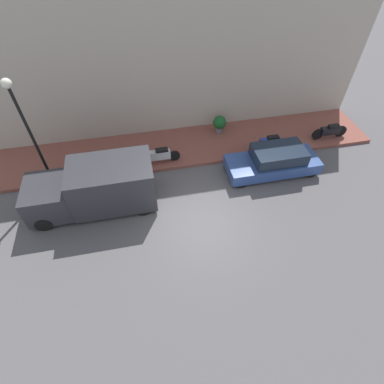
{
  "coord_description": "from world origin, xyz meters",
  "views": [
    {
      "loc": [
        -7.19,
        1.85,
        9.75
      ],
      "look_at": [
        1.16,
        0.13,
        0.6
      ],
      "focal_mm": 28.0,
      "sensor_mm": 36.0,
      "label": 1
    }
  ],
  "objects_px": {
    "delivery_van": "(94,188)",
    "motorcycle_black": "(330,131)",
    "motorcycle_blue": "(270,143)",
    "potted_plant": "(220,123)",
    "scooter_silver": "(159,155)",
    "parked_car": "(274,161)",
    "streetlamp": "(23,118)"
  },
  "relations": [
    {
      "from": "delivery_van",
      "to": "motorcycle_black",
      "type": "height_order",
      "value": "delivery_van"
    },
    {
      "from": "motorcycle_blue",
      "to": "streetlamp",
      "type": "height_order",
      "value": "streetlamp"
    },
    {
      "from": "parked_car",
      "to": "streetlamp",
      "type": "distance_m",
      "value": 10.57
    },
    {
      "from": "parked_car",
      "to": "motorcycle_black",
      "type": "height_order",
      "value": "parked_car"
    },
    {
      "from": "delivery_van",
      "to": "scooter_silver",
      "type": "bearing_deg",
      "value": -54.76
    },
    {
      "from": "motorcycle_black",
      "to": "parked_car",
      "type": "bearing_deg",
      "value": 113.9
    },
    {
      "from": "delivery_van",
      "to": "motorcycle_blue",
      "type": "height_order",
      "value": "delivery_van"
    },
    {
      "from": "motorcycle_blue",
      "to": "potted_plant",
      "type": "bearing_deg",
      "value": 46.82
    },
    {
      "from": "motorcycle_blue",
      "to": "motorcycle_black",
      "type": "relative_size",
      "value": 0.98
    },
    {
      "from": "delivery_van",
      "to": "streetlamp",
      "type": "bearing_deg",
      "value": 48.73
    },
    {
      "from": "motorcycle_blue",
      "to": "motorcycle_black",
      "type": "height_order",
      "value": "motorcycle_blue"
    },
    {
      "from": "scooter_silver",
      "to": "delivery_van",
      "type": "bearing_deg",
      "value": 125.24
    },
    {
      "from": "motorcycle_black",
      "to": "scooter_silver",
      "type": "bearing_deg",
      "value": 90.94
    },
    {
      "from": "motorcycle_black",
      "to": "streetlamp",
      "type": "distance_m",
      "value": 14.19
    },
    {
      "from": "motorcycle_black",
      "to": "potted_plant",
      "type": "height_order",
      "value": "potted_plant"
    },
    {
      "from": "delivery_van",
      "to": "scooter_silver",
      "type": "distance_m",
      "value": 3.57
    },
    {
      "from": "parked_car",
      "to": "scooter_silver",
      "type": "height_order",
      "value": "parked_car"
    },
    {
      "from": "scooter_silver",
      "to": "streetlamp",
      "type": "height_order",
      "value": "streetlamp"
    },
    {
      "from": "parked_car",
      "to": "motorcycle_blue",
      "type": "bearing_deg",
      "value": -14.82
    },
    {
      "from": "motorcycle_black",
      "to": "streetlamp",
      "type": "relative_size",
      "value": 0.4
    },
    {
      "from": "parked_car",
      "to": "delivery_van",
      "type": "relative_size",
      "value": 0.84
    },
    {
      "from": "scooter_silver",
      "to": "streetlamp",
      "type": "bearing_deg",
      "value": 92.51
    },
    {
      "from": "motorcycle_blue",
      "to": "motorcycle_black",
      "type": "bearing_deg",
      "value": -85.37
    },
    {
      "from": "motorcycle_black",
      "to": "scooter_silver",
      "type": "distance_m",
      "value": 8.92
    },
    {
      "from": "motorcycle_black",
      "to": "potted_plant",
      "type": "relative_size",
      "value": 2.04
    },
    {
      "from": "potted_plant",
      "to": "delivery_van",
      "type": "bearing_deg",
      "value": 121.32
    },
    {
      "from": "motorcycle_blue",
      "to": "streetlamp",
      "type": "xyz_separation_m",
      "value": [
        -0.09,
        10.47,
        2.86
      ]
    },
    {
      "from": "parked_car",
      "to": "scooter_silver",
      "type": "distance_m",
      "value": 5.36
    },
    {
      "from": "scooter_silver",
      "to": "streetlamp",
      "type": "relative_size",
      "value": 0.42
    },
    {
      "from": "streetlamp",
      "to": "potted_plant",
      "type": "xyz_separation_m",
      "value": [
        2.03,
        -8.41,
        -2.73
      ]
    },
    {
      "from": "motorcycle_blue",
      "to": "parked_car",
      "type": "bearing_deg",
      "value": 165.18
    },
    {
      "from": "motorcycle_blue",
      "to": "potted_plant",
      "type": "distance_m",
      "value": 2.84
    }
  ]
}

